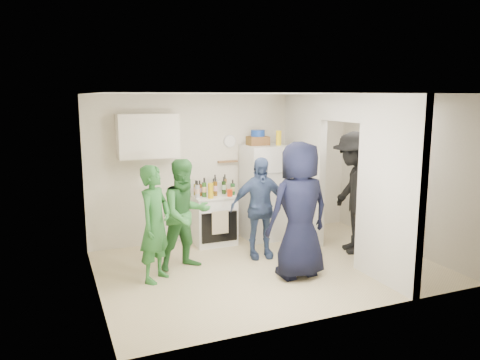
% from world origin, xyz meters
% --- Properties ---
extents(floor, '(4.80, 4.80, 0.00)m').
position_xyz_m(floor, '(0.00, 0.00, 0.00)').
color(floor, beige).
rests_on(floor, ground).
extents(wall_back, '(4.80, 0.00, 4.80)m').
position_xyz_m(wall_back, '(0.00, 1.70, 1.25)').
color(wall_back, silver).
rests_on(wall_back, floor).
extents(wall_front, '(4.80, 0.00, 4.80)m').
position_xyz_m(wall_front, '(0.00, -1.70, 1.25)').
color(wall_front, silver).
rests_on(wall_front, floor).
extents(wall_left, '(0.00, 3.40, 3.40)m').
position_xyz_m(wall_left, '(-2.40, 0.00, 1.25)').
color(wall_left, silver).
rests_on(wall_left, floor).
extents(wall_right, '(0.00, 3.40, 3.40)m').
position_xyz_m(wall_right, '(2.40, 0.00, 1.25)').
color(wall_right, silver).
rests_on(wall_right, floor).
extents(ceiling, '(4.80, 4.80, 0.00)m').
position_xyz_m(ceiling, '(0.00, 0.00, 2.50)').
color(ceiling, white).
rests_on(ceiling, wall_back).
extents(partition_pier_back, '(0.12, 1.20, 2.50)m').
position_xyz_m(partition_pier_back, '(1.20, 1.10, 1.25)').
color(partition_pier_back, silver).
rests_on(partition_pier_back, floor).
extents(partition_pier_front, '(0.12, 1.20, 2.50)m').
position_xyz_m(partition_pier_front, '(1.20, -1.10, 1.25)').
color(partition_pier_front, silver).
rests_on(partition_pier_front, floor).
extents(partition_header, '(0.12, 1.00, 0.40)m').
position_xyz_m(partition_header, '(1.20, 0.00, 2.30)').
color(partition_header, silver).
rests_on(partition_header, partition_pier_back).
extents(stove, '(0.70, 0.59, 0.84)m').
position_xyz_m(stove, '(-0.37, 1.37, 0.42)').
color(stove, white).
rests_on(stove, floor).
extents(upper_cabinet, '(0.95, 0.34, 0.70)m').
position_xyz_m(upper_cabinet, '(-1.40, 1.52, 1.85)').
color(upper_cabinet, silver).
rests_on(upper_cabinet, wall_back).
extents(fridge, '(0.68, 0.66, 1.64)m').
position_xyz_m(fridge, '(0.55, 1.34, 0.82)').
color(fridge, silver).
rests_on(fridge, floor).
extents(wicker_basket, '(0.35, 0.25, 0.15)m').
position_xyz_m(wicker_basket, '(0.45, 1.39, 1.72)').
color(wicker_basket, brown).
rests_on(wicker_basket, fridge).
extents(blue_bowl, '(0.24, 0.24, 0.11)m').
position_xyz_m(blue_bowl, '(0.45, 1.39, 1.85)').
color(blue_bowl, navy).
rests_on(blue_bowl, wicker_basket).
extents(yellow_cup_stack_top, '(0.09, 0.09, 0.25)m').
position_xyz_m(yellow_cup_stack_top, '(0.77, 1.24, 1.77)').
color(yellow_cup_stack_top, yellow).
rests_on(yellow_cup_stack_top, fridge).
extents(wall_clock, '(0.22, 0.02, 0.22)m').
position_xyz_m(wall_clock, '(0.05, 1.68, 1.70)').
color(wall_clock, white).
rests_on(wall_clock, wall_back).
extents(spice_shelf, '(0.35, 0.08, 0.03)m').
position_xyz_m(spice_shelf, '(0.00, 1.65, 1.35)').
color(spice_shelf, olive).
rests_on(spice_shelf, wall_back).
extents(nook_window, '(0.03, 0.70, 0.80)m').
position_xyz_m(nook_window, '(2.38, 0.20, 1.65)').
color(nook_window, black).
rests_on(nook_window, wall_right).
extents(nook_window_frame, '(0.04, 0.76, 0.86)m').
position_xyz_m(nook_window_frame, '(2.36, 0.20, 1.65)').
color(nook_window_frame, white).
rests_on(nook_window_frame, wall_right).
extents(nook_valance, '(0.04, 0.82, 0.18)m').
position_xyz_m(nook_valance, '(2.34, 0.20, 2.00)').
color(nook_valance, white).
rests_on(nook_valance, wall_right).
extents(yellow_cup_stack_stove, '(0.09, 0.09, 0.25)m').
position_xyz_m(yellow_cup_stack_stove, '(-0.49, 1.15, 0.96)').
color(yellow_cup_stack_stove, gold).
rests_on(yellow_cup_stack_stove, stove).
extents(red_cup, '(0.09, 0.09, 0.12)m').
position_xyz_m(red_cup, '(-0.15, 1.17, 0.90)').
color(red_cup, red).
rests_on(red_cup, stove).
extents(person_green_left, '(0.67, 0.68, 1.58)m').
position_xyz_m(person_green_left, '(-1.62, 0.15, 0.79)').
color(person_green_left, '#2A692C').
rests_on(person_green_left, floor).
extents(person_green_center, '(0.88, 0.74, 1.60)m').
position_xyz_m(person_green_center, '(-1.11, 0.43, 0.80)').
color(person_green_center, '#357936').
rests_on(person_green_center, floor).
extents(person_denim, '(0.96, 0.52, 1.57)m').
position_xyz_m(person_denim, '(0.07, 0.47, 0.78)').
color(person_denim, '#365276').
rests_on(person_denim, floor).
extents(person_navy, '(0.96, 0.66, 1.88)m').
position_xyz_m(person_navy, '(0.23, -0.46, 0.94)').
color(person_navy, black).
rests_on(person_navy, floor).
extents(person_nook, '(1.06, 1.40, 1.93)m').
position_xyz_m(person_nook, '(1.55, 0.13, 0.96)').
color(person_nook, black).
rests_on(person_nook, floor).
extents(bottle_a, '(0.08, 0.08, 0.25)m').
position_xyz_m(bottle_a, '(-0.63, 1.48, 0.96)').
color(bottle_a, '#6E6816').
rests_on(bottle_a, stove).
extents(bottle_b, '(0.07, 0.07, 0.32)m').
position_xyz_m(bottle_b, '(-0.55, 1.29, 1.00)').
color(bottle_b, '#24541C').
rests_on(bottle_b, stove).
extents(bottle_c, '(0.07, 0.07, 0.27)m').
position_xyz_m(bottle_c, '(-0.47, 1.53, 0.97)').
color(bottle_c, silver).
rests_on(bottle_c, stove).
extents(bottle_d, '(0.07, 0.07, 0.32)m').
position_xyz_m(bottle_d, '(-0.35, 1.30, 1.00)').
color(bottle_d, brown).
rests_on(bottle_d, stove).
extents(bottle_e, '(0.07, 0.07, 0.31)m').
position_xyz_m(bottle_e, '(-0.27, 1.55, 0.99)').
color(bottle_e, gray).
rests_on(bottle_e, stove).
extents(bottle_f, '(0.07, 0.07, 0.29)m').
position_xyz_m(bottle_f, '(-0.17, 1.40, 0.98)').
color(bottle_f, '#1B3412').
rests_on(bottle_f, stove).
extents(bottle_g, '(0.07, 0.07, 0.32)m').
position_xyz_m(bottle_g, '(-0.11, 1.50, 1.00)').
color(bottle_g, '#9A6632').
rests_on(bottle_g, stove).
extents(bottle_h, '(0.08, 0.08, 0.29)m').
position_xyz_m(bottle_h, '(-0.68, 1.26, 0.98)').
color(bottle_h, '#A4A7B0').
rests_on(bottle_h, stove).
extents(bottle_i, '(0.07, 0.07, 0.26)m').
position_xyz_m(bottle_i, '(-0.32, 1.48, 0.97)').
color(bottle_i, '#574B0E').
rests_on(bottle_i, stove).
extents(bottle_j, '(0.08, 0.08, 0.26)m').
position_xyz_m(bottle_j, '(-0.06, 1.26, 0.97)').
color(bottle_j, '#1E5725').
rests_on(bottle_j, stove).
extents(bottle_k, '(0.07, 0.07, 0.26)m').
position_xyz_m(bottle_k, '(-0.60, 1.39, 0.97)').
color(bottle_k, brown).
rests_on(bottle_k, stove).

